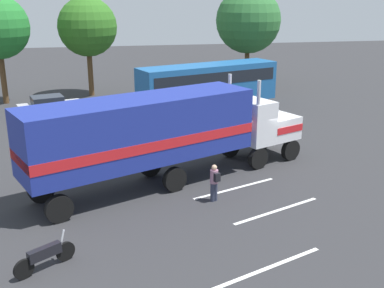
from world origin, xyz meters
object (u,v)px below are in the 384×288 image
(semi_truck, at_px, (163,130))
(person_bystander, at_px, (214,181))
(parked_car, at_px, (50,107))
(parked_bus, at_px, (209,82))
(tree_center, at_px, (248,21))
(motorcycle, at_px, (45,256))
(tree_left, at_px, (87,27))

(semi_truck, height_order, person_bystander, semi_truck)
(parked_car, bearing_deg, person_bystander, -63.68)
(parked_bus, bearing_deg, tree_center, 55.74)
(motorcycle, xyz_separation_m, tree_center, (15.97, 28.80, 5.61))
(tree_center, bearing_deg, semi_truck, -116.65)
(semi_truck, bearing_deg, person_bystander, -54.14)
(person_bystander, distance_m, parked_car, 17.91)
(semi_truck, distance_m, person_bystander, 3.45)
(tree_left, xyz_separation_m, tree_center, (14.55, 1.48, 0.30))
(parked_bus, xyz_separation_m, tree_center, (5.79, 8.50, 4.03))
(parked_car, xyz_separation_m, tree_left, (2.86, 7.33, 4.98))
(person_bystander, height_order, parked_bus, parked_bus)
(semi_truck, height_order, motorcycle, semi_truck)
(person_bystander, bearing_deg, tree_left, 102.25)
(motorcycle, relative_size, tree_center, 0.20)
(parked_bus, height_order, tree_left, tree_left)
(parked_car, height_order, motorcycle, parked_car)
(person_bystander, bearing_deg, motorcycle, -148.90)
(parked_car, height_order, tree_left, tree_left)
(parked_car, relative_size, tree_center, 0.52)
(person_bystander, relative_size, parked_bus, 0.15)
(motorcycle, bearing_deg, parked_car, 94.12)
(motorcycle, distance_m, tree_left, 27.86)
(semi_truck, bearing_deg, tree_left, 98.96)
(motorcycle, bearing_deg, person_bystander, 31.10)
(person_bystander, distance_m, motorcycle, 7.61)
(semi_truck, relative_size, tree_center, 1.54)
(motorcycle, xyz_separation_m, tree_left, (1.43, 27.31, 5.31))
(tree_left, bearing_deg, parked_car, -111.33)
(semi_truck, relative_size, tree_left, 1.69)
(person_bystander, xyz_separation_m, motorcycle, (-6.50, -3.92, -0.41))
(parked_car, bearing_deg, parked_bus, 1.58)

